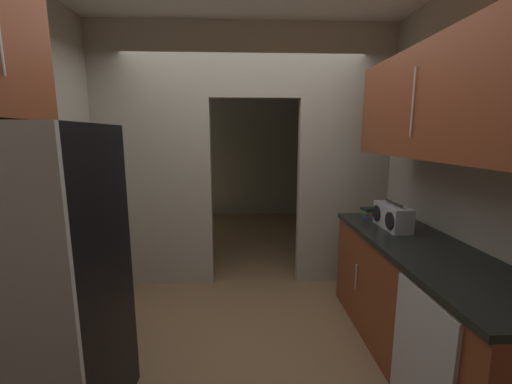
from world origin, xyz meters
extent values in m
plane|color=brown|center=(0.00, 0.00, 0.00)|extent=(20.00, 20.00, 0.00)
cube|color=#ADA899|center=(-0.98, 1.30, 1.41)|extent=(1.23, 0.12, 2.81)
cube|color=#ADA899|center=(1.10, 1.30, 1.41)|extent=(1.00, 0.12, 2.81)
cube|color=#ADA899|center=(0.11, 1.30, 2.44)|extent=(0.97, 0.12, 0.75)
cube|color=gray|center=(0.00, 4.56, 1.41)|extent=(3.19, 0.10, 2.81)
cube|color=gray|center=(-1.55, 2.93, 1.41)|extent=(0.10, 3.26, 2.81)
cube|color=gray|center=(1.55, 2.93, 1.41)|extent=(0.10, 3.26, 2.81)
cube|color=black|center=(-1.19, -0.54, 0.86)|extent=(0.85, 0.69, 1.73)
cube|color=brown|center=(1.27, -0.11, 0.43)|extent=(0.62, 2.02, 0.85)
cube|color=black|center=(1.27, -0.11, 0.87)|extent=(0.66, 2.02, 0.04)
cylinder|color=#B7BABC|center=(0.95, -0.56, 0.47)|extent=(0.01, 0.01, 0.22)
cylinder|color=#B7BABC|center=(0.95, 0.33, 0.47)|extent=(0.01, 0.01, 0.22)
cube|color=#B7BABC|center=(0.95, -0.68, 0.42)|extent=(0.02, 0.56, 0.83)
cube|color=brown|center=(1.27, -0.11, 1.88)|extent=(0.34, 1.82, 0.74)
cylinder|color=#B7BABC|center=(1.08, -0.11, 1.88)|extent=(0.01, 0.01, 0.44)
cube|color=#B2B2B7|center=(1.24, 0.35, 0.99)|extent=(0.16, 0.42, 0.20)
cylinder|color=#262626|center=(1.24, 0.35, 1.11)|extent=(0.02, 0.30, 0.02)
cylinder|color=black|center=(1.15, 0.22, 0.99)|extent=(0.01, 0.14, 0.14)
cylinder|color=black|center=(1.15, 0.48, 0.99)|extent=(0.01, 0.14, 0.14)
cube|color=#2D609E|center=(1.19, 0.73, 0.90)|extent=(0.14, 0.16, 0.02)
cube|color=red|center=(1.18, 0.72, 0.93)|extent=(0.12, 0.14, 0.02)
cube|color=#388C47|center=(1.18, 0.72, 0.95)|extent=(0.14, 0.12, 0.02)
cube|color=black|center=(1.19, 0.73, 0.97)|extent=(0.14, 0.14, 0.03)
camera|label=1|loc=(-0.03, -2.22, 1.67)|focal=22.52mm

